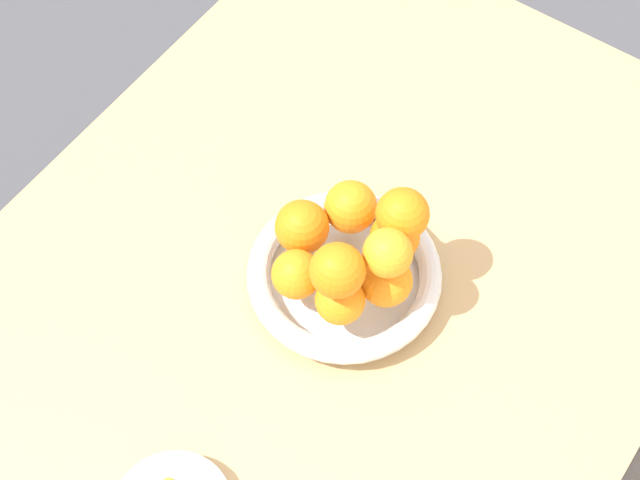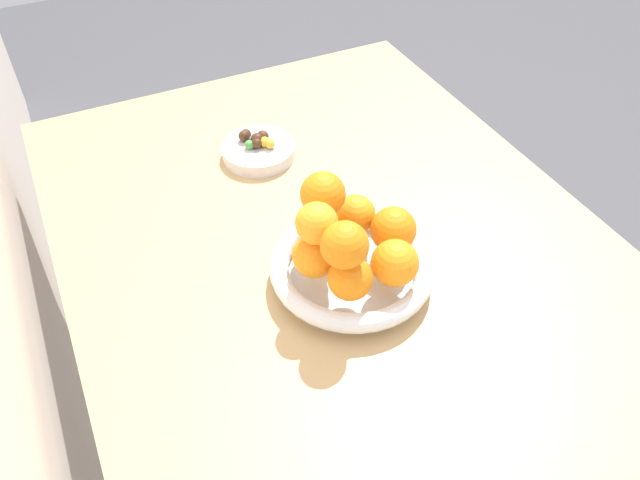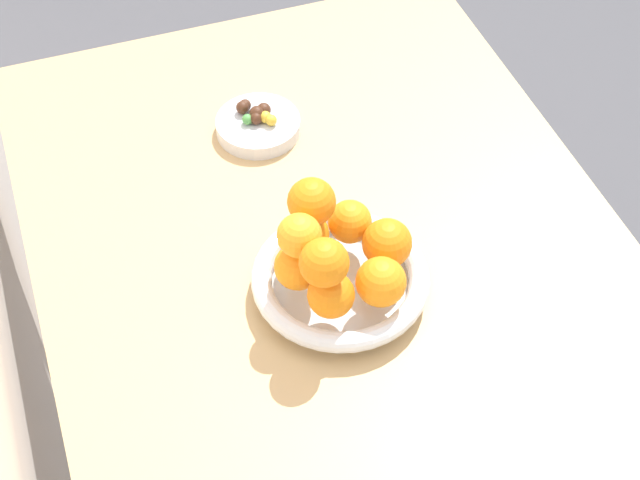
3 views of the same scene
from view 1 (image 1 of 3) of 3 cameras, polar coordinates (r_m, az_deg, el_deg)
name	(u,v)px [view 1 (image 1 of 3)]	position (r m, az deg, el deg)	size (l,w,h in m)	color
dining_table	(312,337)	(1.20, -0.47, -5.67)	(1.10, 0.76, 0.74)	tan
fruit_bowl	(344,276)	(1.11, 1.42, -2.10)	(0.22, 0.22, 0.04)	silver
orange_0	(302,227)	(1.09, -1.06, 0.77)	(0.06, 0.06, 0.06)	orange
orange_1	(296,274)	(1.06, -1.39, -2.01)	(0.06, 0.06, 0.06)	orange
orange_2	(340,300)	(1.04, 1.18, -3.50)	(0.05, 0.05, 0.05)	orange
orange_3	(386,281)	(1.06, 3.86, -2.37)	(0.06, 0.06, 0.06)	orange
orange_4	(395,236)	(1.09, 4.38, 0.21)	(0.06, 0.06, 0.06)	orange
orange_5	(351,207)	(1.10, 1.80, 1.94)	(0.06, 0.06, 0.06)	orange
orange_6	(388,253)	(1.01, 3.96, -0.75)	(0.05, 0.05, 0.05)	orange
orange_7	(337,270)	(1.00, 1.02, -1.78)	(0.06, 0.06, 0.06)	orange
orange_8	(403,214)	(1.03, 4.82, 1.51)	(0.06, 0.06, 0.06)	orange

